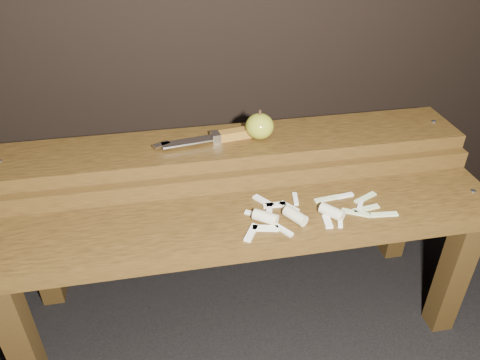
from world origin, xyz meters
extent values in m
plane|color=black|center=(0.00, 0.00, 0.00)|extent=(60.00, 60.00, 0.00)
cube|color=#30200C|center=(-0.54, -0.10, 0.19)|extent=(0.06, 0.06, 0.38)
cube|color=#30200C|center=(0.54, -0.10, 0.19)|extent=(0.06, 0.06, 0.38)
cube|color=#3F290F|center=(0.00, -0.05, 0.40)|extent=(1.20, 0.20, 0.04)
cylinder|color=slate|center=(0.56, -0.05, 0.42)|extent=(0.01, 0.01, 0.00)
cube|color=#30200C|center=(-0.54, 0.20, 0.23)|extent=(0.06, 0.06, 0.46)
cube|color=#30200C|center=(0.54, 0.20, 0.23)|extent=(0.06, 0.06, 0.46)
cube|color=#3F290F|center=(0.00, 0.07, 0.44)|extent=(1.20, 0.02, 0.05)
cube|color=#3F290F|center=(0.00, 0.17, 0.48)|extent=(1.20, 0.18, 0.04)
cylinder|color=slate|center=(0.56, 0.17, 0.50)|extent=(0.01, 0.01, 0.00)
ellipsoid|color=olive|center=(0.07, 0.17, 0.53)|extent=(0.07, 0.07, 0.07)
cylinder|color=#382314|center=(0.07, 0.17, 0.57)|extent=(0.01, 0.01, 0.01)
cube|color=brown|center=(0.03, 0.18, 0.51)|extent=(0.12, 0.04, 0.02)
cube|color=silver|center=(-0.04, 0.17, 0.51)|extent=(0.03, 0.03, 0.03)
cube|color=silver|center=(-0.11, 0.16, 0.51)|extent=(0.13, 0.05, 0.00)
cube|color=silver|center=(-0.18, 0.16, 0.51)|extent=(0.05, 0.03, 0.00)
cube|color=beige|center=(-0.01, -0.11, 0.42)|extent=(0.04, 0.06, 0.01)
cube|color=beige|center=(0.24, -0.01, 0.42)|extent=(0.04, 0.02, 0.01)
cube|color=beige|center=(0.10, -0.03, 0.42)|extent=(0.04, 0.05, 0.01)
cube|color=beige|center=(0.20, -0.11, 0.42)|extent=(0.02, 0.04, 0.01)
cube|color=beige|center=(0.07, -0.02, 0.42)|extent=(0.05, 0.02, 0.01)
cube|color=beige|center=(0.12, 0.00, 0.42)|extent=(0.02, 0.05, 0.01)
cube|color=beige|center=(0.26, -0.06, 0.42)|extent=(0.03, 0.04, 0.01)
cube|color=beige|center=(0.05, 0.00, 0.42)|extent=(0.05, 0.06, 0.01)
cube|color=beige|center=(0.05, -0.04, 0.42)|extent=(0.03, 0.06, 0.01)
cube|color=beige|center=(0.01, -0.04, 0.42)|extent=(0.04, 0.03, 0.01)
cube|color=beige|center=(0.17, -0.10, 0.42)|extent=(0.02, 0.04, 0.01)
cube|color=beige|center=(0.03, -0.10, 0.42)|extent=(0.06, 0.03, 0.01)
cube|color=beige|center=(0.06, -0.11, 0.42)|extent=(0.04, 0.05, 0.01)
cylinder|color=#C9BB8C|center=(0.03, -0.07, 0.43)|extent=(0.06, 0.05, 0.03)
cylinder|color=#C9BB8C|center=(0.10, -0.08, 0.43)|extent=(0.05, 0.06, 0.03)
cylinder|color=#C9BB8C|center=(0.18, -0.08, 0.43)|extent=(0.06, 0.06, 0.03)
cube|color=#BCC988|center=(0.29, -0.03, 0.42)|extent=(0.06, 0.04, 0.00)
cube|color=#BCC988|center=(0.20, -0.02, 0.42)|extent=(0.07, 0.02, 0.00)
cube|color=#BCC988|center=(0.24, -0.08, 0.42)|extent=(0.06, 0.04, 0.00)
cube|color=#BCC988|center=(0.30, -0.10, 0.42)|extent=(0.07, 0.02, 0.00)
cube|color=#BCC988|center=(0.27, -0.07, 0.42)|extent=(0.07, 0.02, 0.00)
camera|label=1|loc=(-0.17, -0.86, 1.08)|focal=35.00mm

